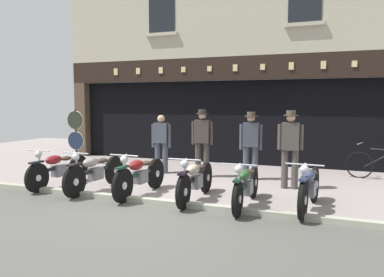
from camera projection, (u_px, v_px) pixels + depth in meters
ground at (115, 221)px, 6.42m from camera, size 23.03×22.00×0.18m
shop_facade at (239, 108)px, 13.65m from camera, size 11.33×4.42×6.44m
motorcycle_far_left at (58, 168)px, 8.80m from camera, size 0.62×1.97×0.91m
motorcycle_left at (95, 171)px, 8.38m from camera, size 0.62×2.08×0.93m
motorcycle_center_left at (140, 175)px, 7.98m from camera, size 0.62×2.03×0.93m
motorcycle_center at (195, 179)px, 7.57m from camera, size 0.62×2.04×0.92m
motorcycle_center_right at (246, 185)px, 7.11m from camera, size 0.62×2.03×0.90m
motorcycle_right at (309, 186)px, 6.87m from camera, size 0.62×2.01×0.93m
salesman_left at (161, 141)px, 10.44m from camera, size 0.56×0.26×1.58m
shopkeeper_center at (202, 140)px, 9.90m from camera, size 0.56×0.33×1.74m
salesman_right at (251, 142)px, 9.56m from camera, size 0.55×0.33×1.69m
assistant_far_right at (290, 145)px, 8.56m from camera, size 0.56×0.33×1.75m
tyre_sign_pole at (76, 131)px, 12.01m from camera, size 0.59×0.06×1.71m
advert_board_near at (290, 110)px, 11.44m from camera, size 0.84×0.03×1.07m
leaning_bicycle at (383, 166)px, 9.51m from camera, size 1.71×0.64×0.93m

